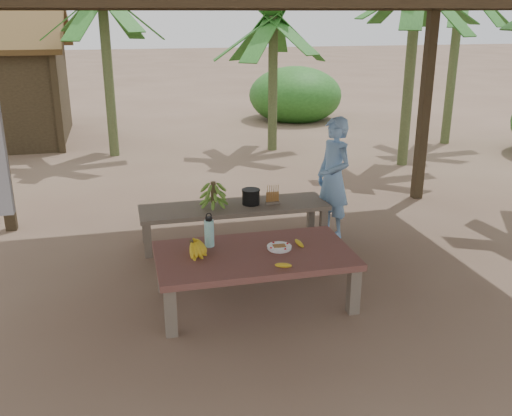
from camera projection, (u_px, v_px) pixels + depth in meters
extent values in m
plane|color=brown|center=(274.00, 286.00, 5.69)|extent=(80.00, 80.00, 0.00)
cube|color=black|center=(425.00, 106.00, 7.98)|extent=(0.13, 0.13, 2.70)
cube|color=black|center=(227.00, 3.00, 6.92)|extent=(5.80, 0.14, 0.18)
cube|color=brown|center=(171.00, 312.00, 4.76)|extent=(0.10, 0.10, 0.44)
cube|color=brown|center=(354.00, 291.00, 5.12)|extent=(0.10, 0.10, 0.44)
cube|color=brown|center=(162.00, 270.00, 5.53)|extent=(0.10, 0.10, 0.44)
cube|color=brown|center=(322.00, 254.00, 5.90)|extent=(0.10, 0.10, 0.44)
cube|color=maroon|center=(254.00, 255.00, 5.25)|extent=(1.80, 1.00, 0.06)
cube|color=brown|center=(148.00, 240.00, 6.31)|extent=(0.08, 0.08, 0.40)
cube|color=brown|center=(323.00, 225.00, 6.77)|extent=(0.08, 0.08, 0.40)
cube|color=brown|center=(145.00, 226.00, 6.73)|extent=(0.08, 0.08, 0.40)
cube|color=brown|center=(311.00, 212.00, 7.19)|extent=(0.08, 0.08, 0.40)
cube|color=brown|center=(234.00, 208.00, 6.68)|extent=(2.20, 0.61, 0.05)
cylinder|color=white|center=(279.00, 249.00, 5.31)|extent=(0.21, 0.21, 0.01)
cylinder|color=white|center=(279.00, 247.00, 5.31)|extent=(0.23, 0.23, 0.02)
cube|color=brown|center=(279.00, 246.00, 5.30)|extent=(0.12, 0.08, 0.02)
ellipsoid|color=yellow|center=(283.00, 265.00, 4.92)|extent=(0.16, 0.05, 0.04)
ellipsoid|color=yellow|center=(299.00, 243.00, 5.39)|extent=(0.08, 0.16, 0.04)
cylinder|color=#3FC5BC|center=(209.00, 233.00, 5.34)|extent=(0.09, 0.09, 0.26)
cylinder|color=black|center=(209.00, 219.00, 5.29)|extent=(0.07, 0.07, 0.03)
torus|color=black|center=(209.00, 216.00, 5.28)|extent=(0.06, 0.01, 0.06)
cylinder|color=black|center=(251.00, 197.00, 6.69)|extent=(0.20, 0.20, 0.17)
imported|color=#7BADE9|center=(334.00, 178.00, 6.77)|extent=(0.47, 0.60, 1.45)
cylinder|color=#596638|center=(409.00, 77.00, 9.75)|extent=(0.18, 0.18, 3.08)
cylinder|color=#596638|center=(273.00, 85.00, 10.94)|extent=(0.18, 0.18, 2.53)
cylinder|color=#596638|center=(108.00, 77.00, 10.42)|extent=(0.18, 0.18, 2.95)
cylinder|color=#596638|center=(453.00, 66.00, 11.41)|extent=(0.18, 0.18, 3.14)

